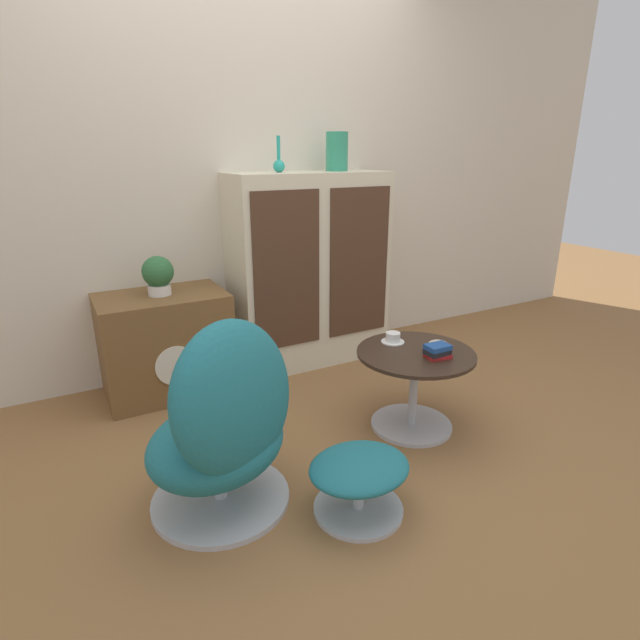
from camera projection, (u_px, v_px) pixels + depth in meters
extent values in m
plane|color=olive|center=(347.00, 452.00, 2.38)|extent=(12.00, 12.00, 0.00)
cube|color=beige|center=(236.00, 162.00, 3.07)|extent=(6.40, 0.06, 2.60)
cube|color=beige|center=(309.00, 270.00, 3.27)|extent=(1.02, 0.40, 1.24)
cube|color=#472D1E|center=(287.00, 272.00, 2.97)|extent=(0.43, 0.01, 0.94)
cube|color=#472D1E|center=(359.00, 263.00, 3.20)|extent=(0.43, 0.01, 0.94)
cube|color=brown|center=(166.00, 344.00, 2.91)|extent=(0.71, 0.46, 0.60)
cylinder|color=beige|center=(176.00, 366.00, 2.73)|extent=(0.23, 0.01, 0.23)
cylinder|color=#B7B7BC|center=(221.00, 498.00, 2.05)|extent=(0.56, 0.56, 0.02)
cylinder|color=#B7B7BC|center=(220.00, 484.00, 2.03)|extent=(0.06, 0.06, 0.11)
ellipsoid|color=#1E6B75|center=(217.00, 443.00, 1.97)|extent=(0.75, 0.71, 0.28)
ellipsoid|color=#1E6B75|center=(235.00, 397.00, 1.84)|extent=(0.68, 0.60, 0.62)
cylinder|color=#B7B7BC|center=(358.00, 508.00, 1.99)|extent=(0.36, 0.36, 0.02)
cylinder|color=#B7B7BC|center=(359.00, 492.00, 1.97)|extent=(0.04, 0.04, 0.14)
ellipsoid|color=#1E6B75|center=(359.00, 468.00, 1.93)|extent=(0.41, 0.35, 0.09)
cylinder|color=#B7B7BC|center=(411.00, 424.00, 2.61)|extent=(0.42, 0.42, 0.02)
cylinder|color=#B7B7BC|center=(413.00, 390.00, 2.54)|extent=(0.04, 0.04, 0.38)
cylinder|color=#332319|center=(416.00, 353.00, 2.48)|extent=(0.59, 0.59, 0.02)
ellipsoid|color=teal|center=(279.00, 166.00, 2.97)|extent=(0.07, 0.07, 0.07)
cylinder|color=teal|center=(278.00, 148.00, 2.94)|extent=(0.02, 0.02, 0.14)
cylinder|color=#2D8E6B|center=(337.00, 152.00, 3.13)|extent=(0.14, 0.14, 0.23)
cylinder|color=silver|center=(160.00, 290.00, 2.80)|extent=(0.13, 0.13, 0.06)
sphere|color=#2D6638|center=(158.00, 272.00, 2.77)|extent=(0.17, 0.17, 0.17)
cylinder|color=white|center=(393.00, 342.00, 2.59)|extent=(0.12, 0.12, 0.01)
cylinder|color=white|center=(393.00, 337.00, 2.59)|extent=(0.08, 0.08, 0.05)
cube|color=red|center=(438.00, 356.00, 2.40)|extent=(0.12, 0.10, 0.02)
cube|color=black|center=(437.00, 352.00, 2.39)|extent=(0.11, 0.08, 0.03)
cube|color=#1E478C|center=(438.00, 347.00, 2.38)|extent=(0.12, 0.09, 0.02)
ellipsoid|color=beige|center=(438.00, 344.00, 2.52)|extent=(0.10, 0.10, 0.04)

